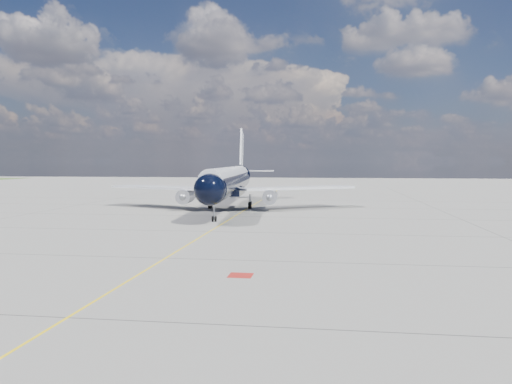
% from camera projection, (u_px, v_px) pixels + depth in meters
% --- Properties ---
extents(ground, '(320.00, 320.00, 0.00)m').
position_uv_depth(ground, '(241.00, 213.00, 73.52)').
color(ground, gray).
rests_on(ground, ground).
extents(taxiway_centerline, '(0.16, 160.00, 0.01)m').
position_uv_depth(taxiway_centerline, '(234.00, 216.00, 68.58)').
color(taxiway_centerline, yellow).
rests_on(taxiway_centerline, ground).
extents(red_marking, '(1.60, 1.60, 0.01)m').
position_uv_depth(red_marking, '(241.00, 275.00, 33.04)').
color(red_marking, maroon).
rests_on(red_marking, ground).
extents(main_airliner, '(40.53, 49.48, 14.29)m').
position_uv_depth(main_airliner, '(230.00, 181.00, 80.21)').
color(main_airliner, black).
rests_on(main_airliner, ground).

